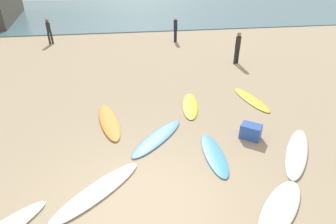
# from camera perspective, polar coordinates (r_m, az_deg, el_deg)

# --- Properties ---
(ground_plane) EXTENTS (120.00, 120.00, 0.00)m
(ground_plane) POSITION_cam_1_polar(r_m,az_deg,el_deg) (5.78, -5.11, -19.52)
(ground_plane) COLOR tan
(ocean_water) EXTENTS (120.00, 40.00, 0.08)m
(ocean_water) POSITION_cam_1_polar(r_m,az_deg,el_deg) (43.65, -11.63, 21.51)
(ocean_water) COLOR slate
(ocean_water) RESTS_ON ground_plane
(surfboard_0) EXTENTS (0.68, 1.98, 0.06)m
(surfboard_0) POSITION_cam_1_polar(r_m,az_deg,el_deg) (7.08, 10.23, -9.25)
(surfboard_0) COLOR #469CE1
(surfboard_0) RESTS_ON ground_plane
(surfboard_1) EXTENTS (1.08, 2.29, 0.07)m
(surfboard_1) POSITION_cam_1_polar(r_m,az_deg,el_deg) (9.56, 4.96, 1.45)
(surfboard_1) COLOR yellow
(surfboard_1) RESTS_ON ground_plane
(surfboard_2) EXTENTS (0.99, 2.63, 0.09)m
(surfboard_2) POSITION_cam_1_polar(r_m,az_deg,el_deg) (8.68, -13.05, -2.01)
(surfboard_2) COLOR orange
(surfboard_2) RESTS_ON ground_plane
(surfboard_3) EXTENTS (2.06, 2.32, 0.08)m
(surfboard_3) POSITION_cam_1_polar(r_m,az_deg,el_deg) (7.88, 26.81, -7.90)
(surfboard_3) COLOR white
(surfboard_3) RESTS_ON ground_plane
(surfboard_4) EXTENTS (2.17, 1.99, 0.07)m
(surfboard_4) POSITION_cam_1_polar(r_m,az_deg,el_deg) (6.15, -15.34, -16.56)
(surfboard_4) COLOR white
(surfboard_4) RESTS_ON ground_plane
(surfboard_7) EXTENTS (1.86, 1.69, 0.06)m
(surfboard_7) POSITION_cam_1_polar(r_m,az_deg,el_deg) (6.10, 23.81, -18.85)
(surfboard_7) COLOR white
(surfboard_7) RESTS_ON ground_plane
(surfboard_8) EXTENTS (2.04, 2.13, 0.07)m
(surfboard_8) POSITION_cam_1_polar(r_m,az_deg,el_deg) (7.65, -2.28, -5.66)
(surfboard_8) COLOR #5594DE
(surfboard_8) RESTS_ON ground_plane
(surfboard_9) EXTENTS (0.72, 2.39, 0.07)m
(surfboard_9) POSITION_cam_1_polar(r_m,az_deg,el_deg) (10.54, 18.02, 2.68)
(surfboard_9) COLOR yellow
(surfboard_9) RESTS_ON ground_plane
(beachgoer_near) EXTENTS (0.37, 0.37, 1.71)m
(beachgoer_near) POSITION_cam_1_polar(r_m,az_deg,el_deg) (14.88, 15.26, 13.90)
(beachgoer_near) COLOR black
(beachgoer_near) RESTS_ON ground_plane
(beachgoer_mid) EXTENTS (0.39, 0.39, 1.79)m
(beachgoer_mid) POSITION_cam_1_polar(r_m,az_deg,el_deg) (19.89, 1.68, 18.20)
(beachgoer_mid) COLOR #191E33
(beachgoer_mid) RESTS_ON ground_plane
(beachgoer_far) EXTENTS (0.39, 0.39, 1.74)m
(beachgoer_far) POSITION_cam_1_polar(r_m,az_deg,el_deg) (20.92, -25.01, 16.16)
(beachgoer_far) COLOR black
(beachgoer_far) RESTS_ON ground_plane
(beach_cooler) EXTENTS (0.70, 0.69, 0.43)m
(beach_cooler) POSITION_cam_1_polar(r_m,az_deg,el_deg) (7.97, 17.95, -4.14)
(beach_cooler) COLOR #2D56B2
(beach_cooler) RESTS_ON ground_plane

